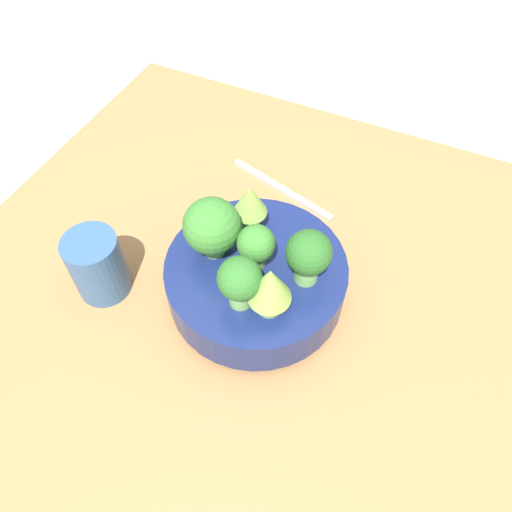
% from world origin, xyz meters
% --- Properties ---
extents(ground_plane, '(6.00, 6.00, 0.00)m').
position_xyz_m(ground_plane, '(0.00, 0.00, 0.00)').
color(ground_plane, '#ADA89E').
extents(table, '(0.92, 0.79, 0.04)m').
position_xyz_m(table, '(0.00, 0.00, 0.02)').
color(table, '#9E7042').
rests_on(table, ground_plane).
extents(bowl, '(0.23, 0.23, 0.07)m').
position_xyz_m(bowl, '(0.02, 0.03, 0.09)').
color(bowl, navy).
rests_on(bowl, table).
extents(romanesco_piece_far, '(0.05, 0.05, 0.08)m').
position_xyz_m(romanesco_piece_far, '(-0.02, 0.08, 0.16)').
color(romanesco_piece_far, '#7AB256').
rests_on(romanesco_piece_far, bowl).
extents(broccoli_floret_left, '(0.06, 0.06, 0.08)m').
position_xyz_m(broccoli_floret_left, '(-0.04, 0.02, 0.16)').
color(broccoli_floret_left, '#7AB256').
rests_on(broccoli_floret_left, bowl).
extents(romanesco_piece_near, '(0.04, 0.04, 0.08)m').
position_xyz_m(romanesco_piece_near, '(0.06, -0.03, 0.16)').
color(romanesco_piece_near, '#6BA34C').
rests_on(romanesco_piece_near, bowl).
extents(broccoli_floret_center, '(0.05, 0.05, 0.07)m').
position_xyz_m(broccoli_floret_center, '(0.02, 0.03, 0.16)').
color(broccoli_floret_center, '#609347').
rests_on(broccoli_floret_center, bowl).
extents(broccoli_floret_back, '(0.05, 0.05, 0.07)m').
position_xyz_m(broccoli_floret_back, '(0.02, 0.08, 0.16)').
color(broccoli_floret_back, '#7AB256').
rests_on(broccoli_floret_back, bowl).
extents(broccoli_floret_right, '(0.07, 0.07, 0.08)m').
position_xyz_m(broccoli_floret_right, '(0.08, 0.03, 0.16)').
color(broccoli_floret_right, '#609347').
rests_on(broccoli_floret_right, bowl).
extents(cup, '(0.07, 0.07, 0.10)m').
position_xyz_m(cup, '(0.22, 0.10, 0.09)').
color(cup, '#33567F').
rests_on(cup, table).
extents(fork, '(0.19, 0.06, 0.01)m').
position_xyz_m(fork, '(0.07, -0.17, 0.05)').
color(fork, '#B2B2B7').
rests_on(fork, table).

